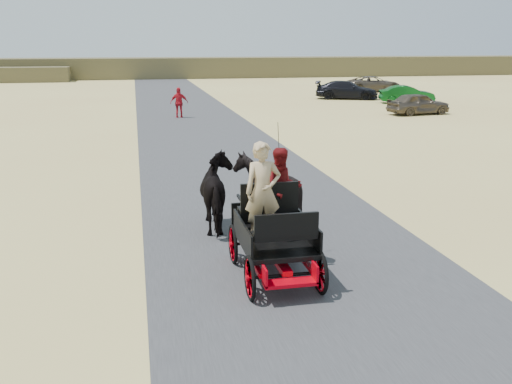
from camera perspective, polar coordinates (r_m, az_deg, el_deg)
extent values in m
plane|color=tan|center=(10.80, 5.30, -8.27)|extent=(140.00, 140.00, 0.00)
cube|color=#38383A|center=(10.80, 5.30, -8.25)|extent=(6.00, 140.00, 0.01)
cube|color=brown|center=(71.61, -9.66, 12.14)|extent=(140.00, 6.00, 2.40)
imported|color=black|center=(13.16, -3.60, -0.09)|extent=(0.91, 2.01, 1.70)
imported|color=black|center=(13.36, 1.08, 0.16)|extent=(1.37, 1.54, 1.70)
imported|color=tan|center=(10.22, 0.69, 0.05)|extent=(0.66, 0.43, 1.80)
imported|color=#660C0F|center=(10.88, 2.63, 0.34)|extent=(0.77, 0.60, 1.58)
imported|color=red|center=(33.28, -7.69, 8.85)|extent=(1.03, 0.48, 1.73)
imported|color=brown|center=(35.92, 15.92, 8.50)|extent=(3.97, 2.05, 1.29)
imported|color=#0C4C19|center=(42.39, 14.84, 9.41)|extent=(3.99, 2.18, 1.25)
imported|color=black|center=(44.64, 9.05, 10.04)|extent=(5.09, 3.56, 1.37)
imported|color=brown|center=(51.90, 11.72, 10.54)|extent=(4.94, 2.55, 1.33)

